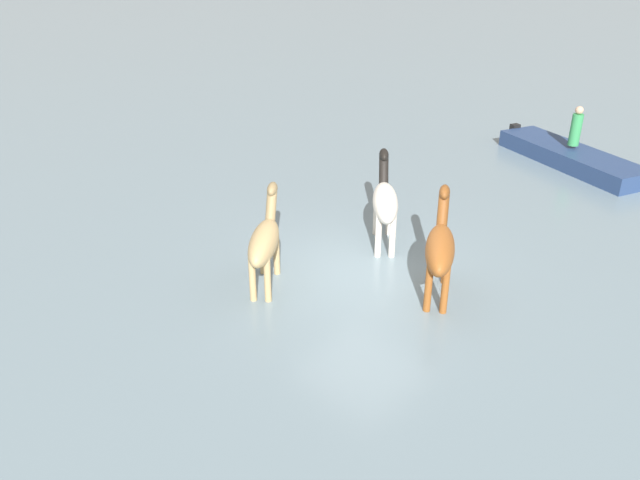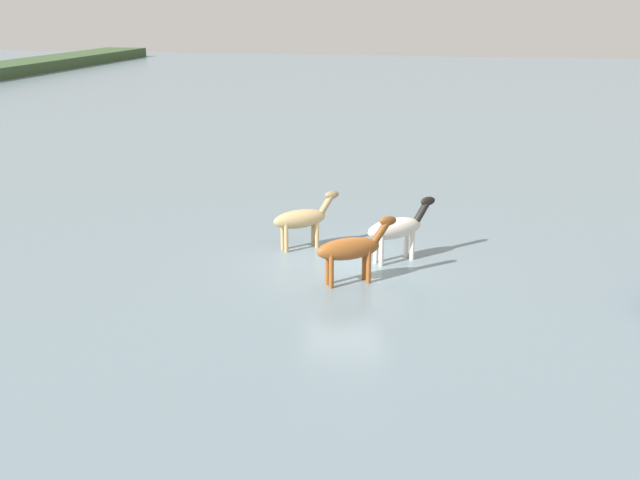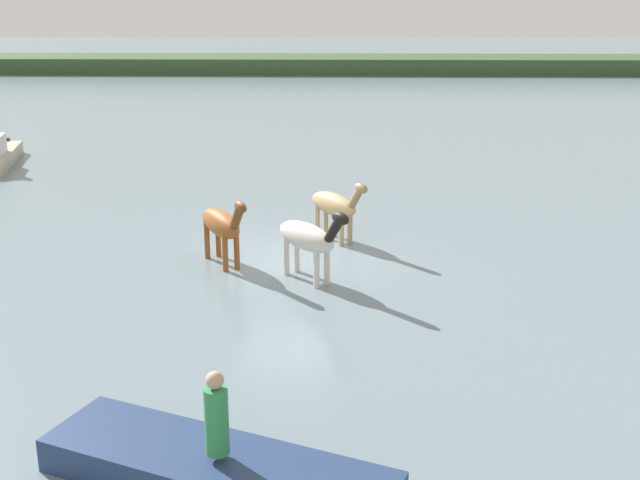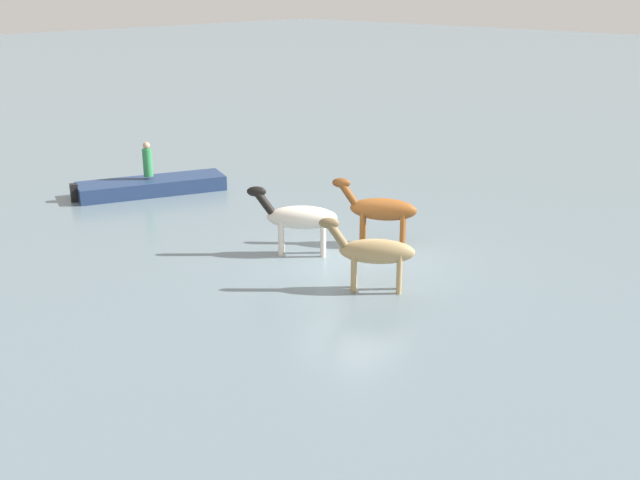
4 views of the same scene
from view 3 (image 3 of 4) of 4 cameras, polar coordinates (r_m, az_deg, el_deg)
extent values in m
plane|color=slate|center=(20.10, -2.54, -1.43)|extent=(178.67, 178.67, 0.00)
cube|color=#38502E|center=(64.89, 0.13, 11.78)|extent=(160.80, 6.00, 2.40)
ellipsoid|color=tan|center=(21.42, 0.96, 2.55)|extent=(1.50, 1.74, 0.60)
cylinder|color=tan|center=(21.23, 2.13, 1.01)|extent=(0.13, 0.13, 0.99)
cylinder|color=tan|center=(21.06, 1.51, 0.88)|extent=(0.13, 0.13, 0.99)
cylinder|color=tan|center=(22.05, 0.42, 1.66)|extent=(0.13, 0.13, 0.99)
cylinder|color=tan|center=(21.88, -0.20, 1.53)|extent=(0.13, 0.13, 0.99)
cylinder|color=olive|center=(20.59, 2.55, 3.04)|extent=(0.50, 0.56, 0.66)
ellipsoid|color=olive|center=(20.38, 2.89, 3.67)|extent=(0.46, 0.51, 0.26)
ellipsoid|color=brown|center=(19.68, -7.02, 1.18)|extent=(1.44, 1.88, 0.63)
cylinder|color=brown|center=(19.40, -5.90, -0.62)|extent=(0.14, 0.14, 1.03)
cylinder|color=brown|center=(19.28, -6.72, -0.76)|extent=(0.14, 0.14, 1.03)
cylinder|color=brown|center=(20.38, -7.20, 0.23)|extent=(0.14, 0.14, 1.03)
cylinder|color=brown|center=(20.27, -7.98, 0.11)|extent=(0.14, 0.14, 1.03)
cylinder|color=brown|center=(18.69, -5.86, 1.64)|extent=(0.48, 0.60, 0.69)
ellipsoid|color=brown|center=(18.45, -5.64, 2.33)|extent=(0.45, 0.55, 0.27)
ellipsoid|color=silver|center=(18.46, -0.98, 0.25)|extent=(1.64, 1.80, 0.63)
cylinder|color=silver|center=(18.30, 0.49, -1.63)|extent=(0.14, 0.14, 1.04)
cylinder|color=silver|center=(18.12, -0.25, -1.83)|extent=(0.14, 0.14, 1.04)
cylinder|color=silver|center=(19.14, -1.66, -0.76)|extent=(0.14, 0.14, 1.04)
cylinder|color=silver|center=(18.96, -2.39, -0.95)|extent=(0.14, 0.14, 1.04)
cylinder|color=black|center=(17.60, 1.02, 0.78)|extent=(0.54, 0.58, 0.69)
ellipsoid|color=black|center=(17.37, 1.45, 1.53)|extent=(0.50, 0.53, 0.28)
cube|color=navy|center=(11.49, -7.29, -16.22)|extent=(5.12, 3.21, 0.65)
cube|color=black|center=(35.50, -21.24, 6.16)|extent=(0.32, 0.29, 0.69)
cylinder|color=#338C4C|center=(10.93, -7.30, -12.55)|extent=(0.32, 0.32, 0.95)
sphere|color=tan|center=(10.65, -7.43, -9.78)|extent=(0.24, 0.24, 0.24)
camera|label=1|loc=(28.97, -15.76, 16.64)|focal=34.65mm
camera|label=2|loc=(26.78, -54.70, 12.61)|focal=40.92mm
camera|label=4|loc=(34.24, 25.39, 16.92)|focal=43.69mm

